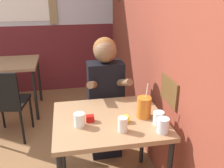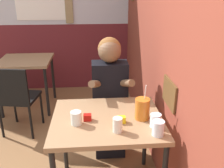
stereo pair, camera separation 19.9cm
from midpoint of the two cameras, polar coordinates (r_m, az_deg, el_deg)
name	(u,v)px [view 1 (the left image)]	position (r m, az deg, el deg)	size (l,w,h in m)	color
brick_wall_right	(139,18)	(2.85, 4.17, 14.75)	(0.08, 4.78, 2.70)	brown
back_wall	(39,8)	(4.19, -17.66, 16.12)	(5.29, 0.09, 2.70)	silver
main_table	(109,127)	(1.99, -3.55, -9.82)	(0.85, 0.72, 0.73)	#93704C
background_table	(11,69)	(3.67, -23.52, 3.15)	(0.70, 0.68, 0.73)	#93704C
chair_near_window	(6,100)	(3.05, -24.92, -3.40)	(0.46, 0.46, 0.86)	black
person_seated	(106,97)	(2.46, -3.79, -2.98)	(0.42, 0.41, 1.25)	black
cocktail_pitcher	(144,107)	(1.93, 4.38, -5.39)	(0.11, 0.11, 0.28)	#C6661E
glass_near_pitcher	(163,125)	(1.77, 8.42, -9.42)	(0.08, 0.08, 0.11)	silver
glass_center	(79,120)	(1.85, -10.55, -8.14)	(0.08, 0.08, 0.10)	silver
glass_far_side	(123,124)	(1.76, -0.80, -9.31)	(0.07, 0.07, 0.11)	silver
glass_by_brick	(159,118)	(1.86, 7.58, -7.80)	(0.08, 0.08, 0.10)	silver
condiment_ketchup	(90,119)	(1.91, -8.06, -7.91)	(0.06, 0.04, 0.05)	#B7140F
condiment_mustard	(124,119)	(1.89, -0.17, -8.09)	(0.06, 0.04, 0.05)	yellow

